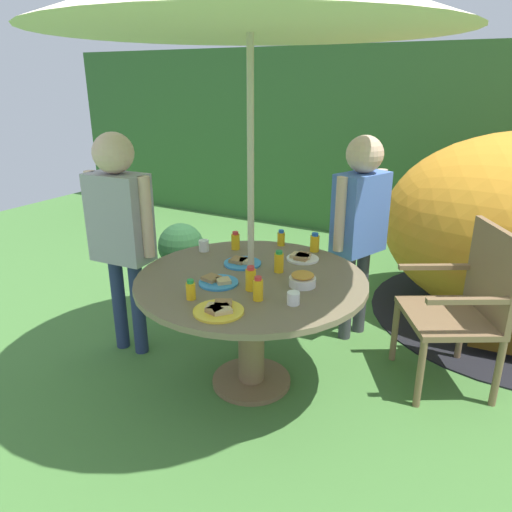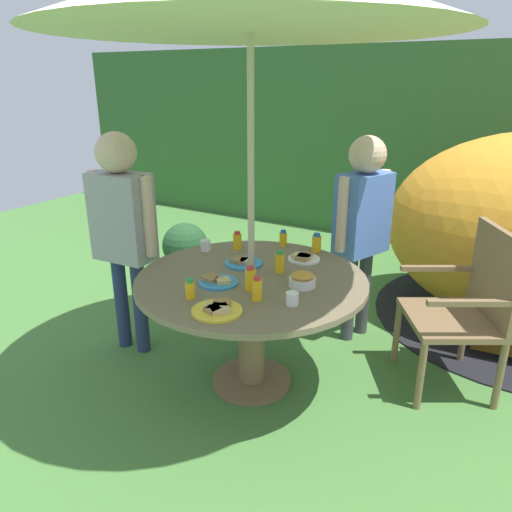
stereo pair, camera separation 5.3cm
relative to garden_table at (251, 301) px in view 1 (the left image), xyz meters
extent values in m
cube|color=#477A38|center=(0.00, 0.00, -0.56)|extent=(10.00, 10.00, 0.02)
cube|color=#33602D|center=(0.00, 3.46, 0.49)|extent=(9.00, 0.70, 2.07)
cylinder|color=brown|center=(0.00, 0.00, -0.53)|extent=(0.47, 0.47, 0.03)
cylinder|color=brown|center=(0.00, 0.00, -0.22)|extent=(0.15, 0.15, 0.66)
cylinder|color=#75664C|center=(0.00, 0.00, 0.13)|extent=(1.29, 1.29, 0.03)
cylinder|color=#B7AD8C|center=(0.00, 0.00, 0.60)|extent=(0.04, 0.04, 2.29)
cylinder|color=brown|center=(0.68, 0.67, -0.34)|extent=(0.04, 0.04, 0.41)
cylinder|color=brown|center=(0.92, 0.26, -0.34)|extent=(0.04, 0.04, 0.41)
cylinder|color=brown|center=(1.05, 0.89, -0.34)|extent=(0.04, 0.04, 0.41)
cylinder|color=brown|center=(1.29, 0.47, -0.34)|extent=(0.04, 0.04, 0.41)
cube|color=brown|center=(0.98, 0.57, -0.11)|extent=(0.67, 0.69, 0.04)
cube|color=brown|center=(1.17, 0.68, 0.16)|extent=(0.29, 0.47, 0.52)
cube|color=brown|center=(0.86, 0.78, 0.10)|extent=(0.42, 0.27, 0.03)
cube|color=brown|center=(1.10, 0.36, 0.10)|extent=(0.42, 0.27, 0.03)
cylinder|color=black|center=(1.33, 1.72, -0.54)|extent=(2.25, 2.25, 0.01)
cylinder|color=#595960|center=(-1.25, 0.97, -0.44)|extent=(0.27, 0.27, 0.20)
sphere|color=#234C28|center=(-1.25, 0.97, -0.17)|extent=(0.39, 0.39, 0.39)
cylinder|color=#3F3F47|center=(0.36, 0.94, -0.23)|extent=(0.09, 0.09, 0.63)
cylinder|color=#3F3F47|center=(0.31, 0.80, -0.23)|extent=(0.09, 0.09, 0.63)
cube|color=#4C72C6|center=(0.33, 0.87, 0.35)|extent=(0.32, 0.41, 0.53)
cylinder|color=#D8B293|center=(0.41, 1.06, 0.38)|extent=(0.07, 0.07, 0.48)
cylinder|color=#D8B293|center=(0.26, 0.68, 0.38)|extent=(0.07, 0.07, 0.48)
sphere|color=#D8B293|center=(0.33, 0.87, 0.73)|extent=(0.24, 0.24, 0.24)
cylinder|color=navy|center=(-0.98, -0.06, -0.22)|extent=(0.09, 0.09, 0.65)
cylinder|color=navy|center=(-0.82, -0.05, -0.22)|extent=(0.09, 0.09, 0.65)
cube|color=#99999E|center=(-0.90, -0.05, 0.38)|extent=(0.39, 0.23, 0.55)
cylinder|color=#D8B293|center=(-1.11, -0.06, 0.40)|extent=(0.07, 0.07, 0.49)
cylinder|color=#D8B293|center=(-0.69, -0.04, 0.40)|extent=(0.07, 0.07, 0.49)
sphere|color=#D8B293|center=(-0.90, -0.05, 0.77)|extent=(0.24, 0.24, 0.24)
cylinder|color=white|center=(0.30, 0.03, 0.17)|extent=(0.14, 0.14, 0.05)
ellipsoid|color=gold|center=(0.30, 0.03, 0.20)|extent=(0.12, 0.12, 0.04)
cylinder|color=#338CD8|center=(-0.11, -0.16, 0.15)|extent=(0.21, 0.21, 0.01)
cube|color=tan|center=(-0.08, -0.16, 0.17)|extent=(0.10, 0.10, 0.02)
cube|color=#9E7547|center=(-0.16, -0.16, 0.17)|extent=(0.10, 0.10, 0.02)
cylinder|color=yellow|center=(0.08, -0.45, 0.15)|extent=(0.24, 0.24, 0.01)
cube|color=tan|center=(0.10, -0.45, 0.17)|extent=(0.12, 0.12, 0.02)
cube|color=#9E7547|center=(0.07, -0.40, 0.17)|extent=(0.11, 0.11, 0.02)
cube|color=tan|center=(0.05, -0.45, 0.17)|extent=(0.09, 0.09, 0.02)
cube|color=#9E7547|center=(0.07, -0.47, 0.17)|extent=(0.08, 0.08, 0.02)
cylinder|color=#338CD8|center=(-0.14, 0.15, 0.15)|extent=(0.22, 0.22, 0.01)
cube|color=tan|center=(-0.12, 0.15, 0.17)|extent=(0.10, 0.10, 0.02)
cube|color=#9E7547|center=(-0.17, 0.15, 0.17)|extent=(0.09, 0.09, 0.02)
cylinder|color=white|center=(0.14, 0.39, 0.15)|extent=(0.20, 0.20, 0.01)
cube|color=tan|center=(0.15, 0.39, 0.17)|extent=(0.08, 0.08, 0.02)
cube|color=#9E7547|center=(0.13, 0.42, 0.17)|extent=(0.08, 0.08, 0.02)
cube|color=tan|center=(0.11, 0.39, 0.17)|extent=(0.08, 0.08, 0.02)
cube|color=#9E7547|center=(0.14, 0.37, 0.17)|extent=(0.08, 0.08, 0.02)
cylinder|color=yellow|center=(0.10, 0.15, 0.20)|extent=(0.05, 0.05, 0.11)
cylinder|color=green|center=(0.10, 0.15, 0.26)|extent=(0.04, 0.04, 0.02)
cylinder|color=yellow|center=(-0.12, -0.39, 0.19)|extent=(0.05, 0.05, 0.09)
cylinder|color=green|center=(-0.12, -0.39, 0.24)|extent=(0.03, 0.03, 0.02)
cylinder|color=yellow|center=(-0.10, 0.57, 0.19)|extent=(0.05, 0.05, 0.09)
cylinder|color=blue|center=(-0.10, 0.57, 0.24)|extent=(0.03, 0.03, 0.02)
cylinder|color=yellow|center=(0.18, -0.24, 0.20)|extent=(0.05, 0.05, 0.11)
cylinder|color=red|center=(0.18, -0.24, 0.26)|extent=(0.04, 0.04, 0.02)
cylinder|color=yellow|center=(0.14, 0.57, 0.20)|extent=(0.06, 0.06, 0.10)
cylinder|color=blue|center=(0.14, 0.57, 0.26)|extent=(0.04, 0.04, 0.02)
cylinder|color=yellow|center=(-0.32, 0.36, 0.19)|extent=(0.06, 0.06, 0.10)
cylinder|color=red|center=(-0.32, 0.36, 0.25)|extent=(0.04, 0.04, 0.02)
cylinder|color=yellow|center=(0.08, -0.15, 0.20)|extent=(0.06, 0.06, 0.11)
cylinder|color=red|center=(0.08, -0.15, 0.27)|extent=(0.04, 0.04, 0.02)
cylinder|color=white|center=(0.35, -0.20, 0.18)|extent=(0.06, 0.06, 0.06)
cylinder|color=white|center=(-0.48, 0.23, 0.18)|extent=(0.06, 0.06, 0.07)
camera|label=1|loc=(1.23, -2.16, 1.19)|focal=33.97mm
camera|label=2|loc=(1.28, -2.13, 1.19)|focal=33.97mm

